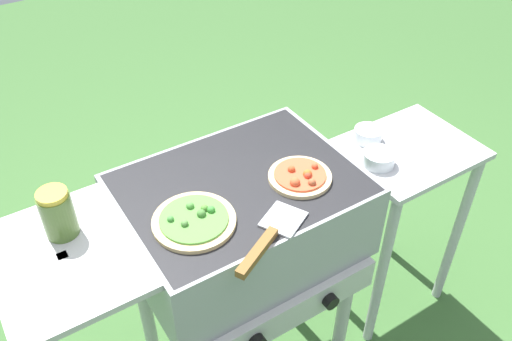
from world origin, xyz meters
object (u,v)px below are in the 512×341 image
object	(u,v)px
topping_bowl_far	(368,135)
pizza_pepperoni	(300,176)
prep_table	(399,195)
grill	(238,224)
sauce_jar	(58,213)
pizza_veggie	(194,220)
spatula	(269,238)
topping_bowl_near	(379,159)

from	to	relation	value
topping_bowl_far	pizza_pepperoni	bearing A→B (deg)	-156.80
pizza_pepperoni	prep_table	world-z (taller)	pizza_pepperoni
grill	topping_bowl_far	xyz separation A→B (m)	(0.58, 0.11, 0.02)
prep_table	topping_bowl_far	size ratio (longest dim) A/B	7.92
grill	sauce_jar	distance (m)	0.49
pizza_veggie	spatula	world-z (taller)	pizza_veggie
grill	spatula	distance (m)	0.26
sauce_jar	spatula	bearing A→B (deg)	-35.43
sauce_jar	spatula	xyz separation A→B (m)	(0.40, -0.29, -0.06)
topping_bowl_far	pizza_veggie	bearing A→B (deg)	-166.59
pizza_veggie	spatula	xyz separation A→B (m)	(0.12, -0.15, -0.00)
pizza_veggie	sauce_jar	bearing A→B (deg)	153.52
grill	pizza_pepperoni	size ratio (longest dim) A/B	5.60
pizza_veggie	topping_bowl_near	distance (m)	0.70
prep_table	pizza_veggie	bearing A→B (deg)	-175.25
topping_bowl_far	prep_table	bearing A→B (deg)	-49.25
pizza_veggie	sauce_jar	size ratio (longest dim) A/B	1.61
sauce_jar	pizza_pepperoni	bearing A→B (deg)	-13.63
sauce_jar	topping_bowl_far	world-z (taller)	sauce_jar
topping_bowl_near	pizza_veggie	bearing A→B (deg)	-175.01
spatula	pizza_veggie	bearing A→B (deg)	129.70
pizza_veggie	topping_bowl_near	world-z (taller)	pizza_veggie
topping_bowl_near	topping_bowl_far	distance (m)	0.13
pizza_pepperoni	topping_bowl_far	size ratio (longest dim) A/B	1.80
pizza_pepperoni	topping_bowl_near	xyz separation A→B (m)	(0.37, 0.06, -0.14)
sauce_jar	prep_table	bearing A→B (deg)	-3.63
spatula	topping_bowl_near	distance (m)	0.61
pizza_veggie	topping_bowl_near	bearing A→B (deg)	4.99
sauce_jar	grill	bearing A→B (deg)	-9.68
topping_bowl_near	pizza_pepperoni	bearing A→B (deg)	-169.98
pizza_pepperoni	prep_table	xyz separation A→B (m)	(0.52, 0.07, -0.37)
grill	sauce_jar	xyz separation A→B (m)	(-0.44, 0.08, 0.21)
grill	sauce_jar	world-z (taller)	sauce_jar
grill	pizza_veggie	xyz separation A→B (m)	(-0.16, -0.06, 0.15)
sauce_jar	topping_bowl_near	xyz separation A→B (m)	(0.96, -0.08, -0.19)
spatula	topping_bowl_far	size ratio (longest dim) A/B	2.70
pizza_pepperoni	pizza_veggie	distance (m)	0.32
spatula	topping_bowl_far	xyz separation A→B (m)	(0.62, 0.32, -0.13)
sauce_jar	spatula	distance (m)	0.50
grill	prep_table	size ratio (longest dim) A/B	1.28
sauce_jar	topping_bowl_far	distance (m)	1.04
grill	spatula	size ratio (longest dim) A/B	3.74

